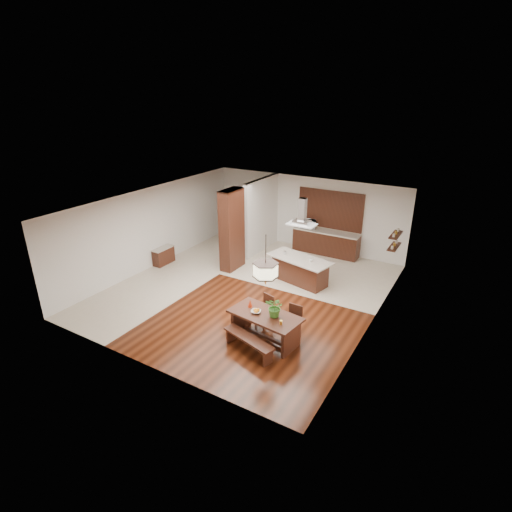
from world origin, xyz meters
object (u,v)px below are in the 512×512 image
Objects in this scene: dining_table at (265,321)px; microwave at (308,224)px; dining_bench at (249,345)px; dining_chair_right at (292,322)px; pendant_lantern at (266,261)px; foliage_plant at (275,307)px; range_hood at (302,212)px; hallway_console at (164,256)px; island_cup at (311,260)px; kitchen_island at (300,270)px; fruit_bowl at (256,312)px; dining_chair_left at (264,311)px.

dining_table is 3.27× the size of microwave.
dining_table is 1.28× the size of dining_bench.
dining_chair_right is 0.67× the size of pendant_lantern.
foliage_plant reaches higher than dining_bench.
range_hood reaches higher than dining_table.
hallway_console is 6.49m from dining_chair_right.
pendant_lantern is (-0.53, -0.50, 1.81)m from dining_chair_right.
island_cup is (-0.25, 3.44, -1.31)m from pendant_lantern.
kitchen_island reaches higher than hallway_console.
dining_table is 1.68m from pendant_lantern.
pendant_lantern is 5.23× the size of fruit_bowl.
kitchen_island is at bearing 100.75° from dining_table.
island_cup is at bearing 106.95° from dining_chair_right.
microwave is at bearing 44.70° from hallway_console.
dining_chair_right is at bearing -68.45° from range_hood.
range_hood reaches higher than fruit_bowl.
dining_chair_left is 1.00× the size of dining_chair_right.
hallway_console is at bearing -153.68° from kitchen_island.
range_hood is (-0.43, 3.59, 1.67)m from fruit_bowl.
foliage_plant is (0.27, 0.03, -1.21)m from pendant_lantern.
foliage_plant is at bearing 6.26° from dining_table.
microwave is at bearing 115.51° from island_cup.
dining_bench is 4.25m from kitchen_island.
dining_bench is 0.66× the size of kitchen_island.
kitchen_island is (5.00, 1.16, 0.14)m from hallway_console.
fruit_bowl is (-0.24, -0.05, -1.45)m from pendant_lantern.
dining_bench is 2.88× the size of foliage_plant.
fruit_bowl is 3.99m from range_hood.
dining_chair_left reaches higher than hallway_console.
pendant_lantern reaches higher than dining_table.
dining_chair_left reaches higher than dining_bench.
foliage_plant is (5.94, -2.36, 0.72)m from hallway_console.
pendant_lantern reaches higher than fruit_bowl.
kitchen_island is at bearing 113.72° from dining_chair_right.
hallway_console is 0.58× the size of dining_bench.
foliage_plant is at bearing -74.99° from range_hood.
dining_chair_right is 6.30m from microwave.
fruit_bowl is at bearing -142.61° from dining_chair_right.
dining_bench is at bearing -68.78° from kitchen_island.
pendant_lantern is 6.67m from microwave.
fruit_bowl is at bearing -95.90° from microwave.
hallway_console is 0.45× the size of dining_table.
foliage_plant is 0.57m from fruit_bowl.
fruit_bowl is 0.11× the size of kitchen_island.
dining_bench is 1.13m from foliage_plant.
dining_table reaches higher than dining_bench.
dining_chair_left is 5.93m from microwave.
dining_chair_right is 0.97× the size of range_hood.
island_cup is at bearing 94.08° from pendant_lantern.
dining_table is at bearing -65.94° from kitchen_island.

